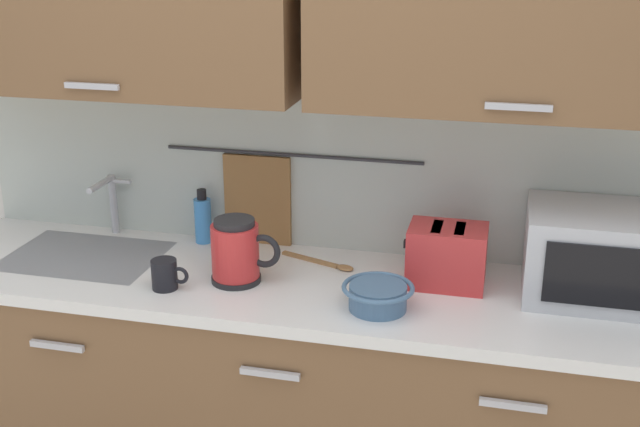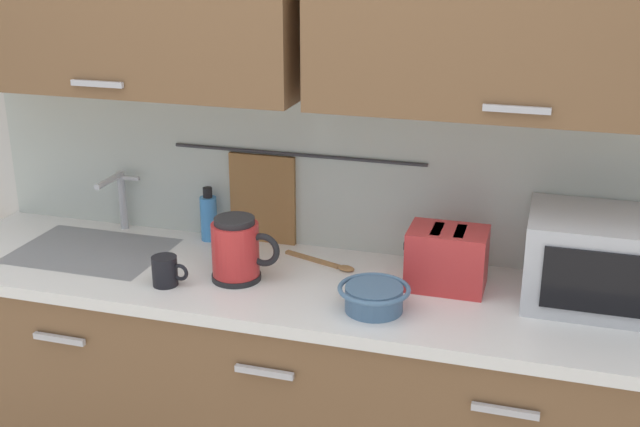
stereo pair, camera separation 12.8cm
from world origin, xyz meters
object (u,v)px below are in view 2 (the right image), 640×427
microwave (606,261)px  mixing_bowl (374,296)px  wooden_spoon (328,263)px  dish_soap_bottle (209,217)px  electric_kettle (237,250)px  mug_near_sink (166,271)px  toaster (447,258)px

microwave → mixing_bowl: (-0.64, -0.25, -0.09)m
mixing_bowl → wooden_spoon: mixing_bowl is taller
wooden_spoon → dish_soap_bottle: bearing=168.1°
electric_kettle → mixing_bowl: electric_kettle is taller
microwave → wooden_spoon: bearing=178.0°
microwave → dish_soap_bottle: (-1.34, 0.13, -0.05)m
microwave → mug_near_sink: 1.33m
electric_kettle → dish_soap_bottle: 0.37m
microwave → dish_soap_bottle: 1.34m
microwave → toaster: 0.47m
electric_kettle → wooden_spoon: bearing=38.1°
microwave → electric_kettle: 1.12m
toaster → mixing_bowl: bearing=-128.2°
microwave → mixing_bowl: 0.69m
dish_soap_bottle → mug_near_sink: bearing=-85.6°
mug_near_sink → wooden_spoon: mug_near_sink is taller
dish_soap_bottle → wooden_spoon: size_ratio=0.73×
mixing_bowl → toaster: (0.18, 0.23, 0.05)m
mixing_bowl → toaster: size_ratio=0.84×
dish_soap_bottle → toaster: (0.87, -0.15, 0.01)m
dish_soap_bottle → wooden_spoon: 0.49m
toaster → wooden_spoon: toaster is taller
dish_soap_bottle → mixing_bowl: bearing=-28.7°
dish_soap_bottle → mixing_bowl: 0.79m
toaster → wooden_spoon: 0.41m
electric_kettle → toaster: 0.66m
electric_kettle → mixing_bowl: size_ratio=1.06×
electric_kettle → mixing_bowl: (0.47, -0.09, -0.06)m
electric_kettle → wooden_spoon: size_ratio=0.84×
mug_near_sink → toaster: (0.84, 0.24, 0.05)m
mixing_bowl → dish_soap_bottle: bearing=151.3°
dish_soap_bottle → mug_near_sink: (0.03, -0.40, -0.04)m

